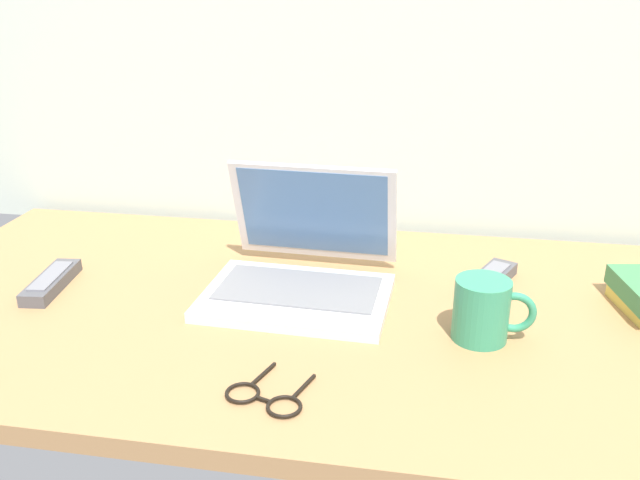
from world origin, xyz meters
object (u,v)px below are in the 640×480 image
at_px(laptop, 303,266).
at_px(coffee_mug, 484,309).
at_px(remote_control_near, 489,280).
at_px(remote_control_far, 51,282).
at_px(eyeglasses, 265,398).

bearing_deg(laptop, coffee_mug, -21.43).
bearing_deg(remote_control_near, laptop, -167.33).
height_order(laptop, remote_control_near, laptop).
height_order(remote_control_far, eyeglasses, remote_control_far).
xyz_separation_m(remote_control_far, eyeglasses, (0.46, -0.26, -0.01)).
bearing_deg(remote_control_near, coffee_mug, -96.67).
relative_size(laptop, remote_control_far, 1.94).
distance_m(laptop, remote_control_far, 0.45).
bearing_deg(coffee_mug, laptop, 158.57).
height_order(coffee_mug, remote_control_far, coffee_mug).
relative_size(remote_control_near, remote_control_far, 1.00).
xyz_separation_m(laptop, remote_control_far, (-0.44, -0.07, -0.03)).
height_order(coffee_mug, eyeglasses, coffee_mug).
bearing_deg(eyeglasses, laptop, 92.66).
height_order(remote_control_near, remote_control_far, same).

